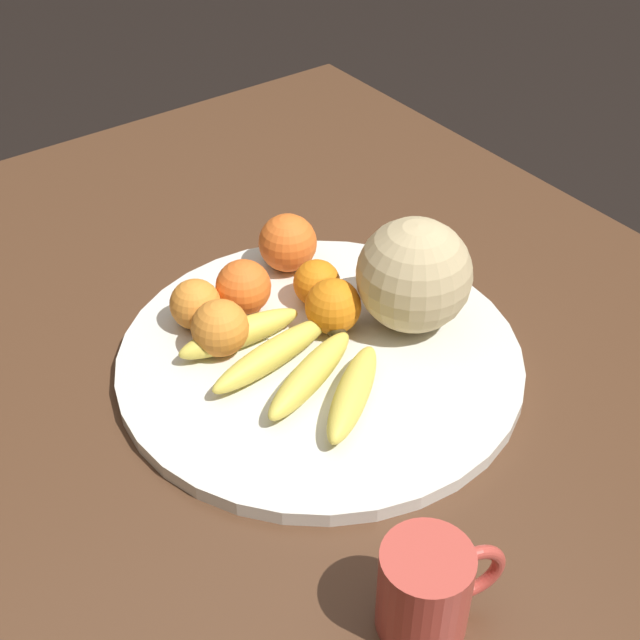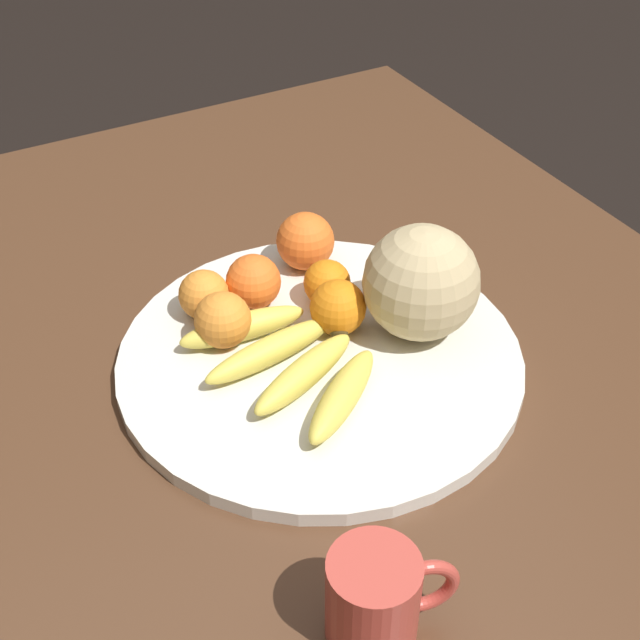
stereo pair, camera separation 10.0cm
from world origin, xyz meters
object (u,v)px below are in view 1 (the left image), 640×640
Objects in this scene: melon at (414,275)px; orange_front_left at (288,243)px; orange_mid_center at (333,306)px; orange_back_left at (317,283)px; orange_back_right at (220,328)px; fruit_bowl at (320,359)px; kitchen_table at (328,389)px; orange_top_small at (195,304)px; banana_bunch at (295,363)px; orange_front_right at (243,287)px; produce_tag at (272,333)px; ceramic_mug at (428,589)px.

melon is 1.81× the size of orange_front_left.
orange_mid_center reaches higher than orange_back_left.
orange_mid_center is 1.00× the size of orange_back_right.
fruit_bowl is 0.12m from orange_back_right.
orange_front_left is 1.29× the size of orange_back_left.
orange_back_left is at bearing -14.67° from kitchen_table.
orange_top_small is (0.06, -0.00, -0.00)m from orange_back_right.
fruit_bowl is 0.05m from banana_bunch.
orange_front_right is 0.06m from orange_top_small.
produce_tag is 0.40m from ceramic_mug.
orange_mid_center is (0.03, -0.04, 0.04)m from fruit_bowl.
orange_mid_center is (-0.02, 0.01, 0.15)m from kitchen_table.
ceramic_mug is (-0.37, 0.17, 0.14)m from kitchen_table.
orange_back_right is (0.03, 0.13, 0.15)m from kitchen_table.
produce_tag is at bearing 62.58° from orange_mid_center.
ceramic_mug reaches higher than orange_back_left.
banana_bunch is 3.92× the size of orange_top_small.
orange_front_right reaches higher than kitchen_table.
ceramic_mug is (-0.31, 0.25, -0.04)m from melon.
ceramic_mug reaches higher than fruit_bowl.
orange_front_left is (0.18, -0.11, 0.02)m from banana_bunch.
orange_back_left is (0.04, -0.01, 0.14)m from kitchen_table.
orange_front_left is 0.10m from orange_front_right.
melon reaches higher than produce_tag.
orange_top_small is at bearing 55.39° from melon.
orange_front_left is 1.13× the size of orange_back_right.
orange_top_small is (0.10, 0.13, -0.00)m from orange_mid_center.
orange_top_small is at bearing 82.27° from orange_front_right.
melon is 0.26m from orange_top_small.
produce_tag is (0.06, 0.03, 0.01)m from fruit_bowl.
orange_mid_center is at bearing -108.91° from orange_back_right.
melon is 2.02× the size of orange_front_right.
orange_back_right reaches higher than banana_bunch.
produce_tag is at bearing 75.86° from kitchen_table.
orange_mid_center is 0.59× the size of ceramic_mug.
orange_back_left is 0.95× the size of orange_top_small.
orange_back_left reaches higher than produce_tag.
orange_top_small is at bearing -89.11° from banana_bunch.
orange_front_right is at bearing 42.26° from kitchen_table.
fruit_bowl is at bearing 134.69° from kitchen_table.
orange_back_left is 0.44m from ceramic_mug.
melon is 0.23m from orange_back_right.
orange_back_right is at bearing 71.09° from orange_mid_center.
ceramic_mug is at bearing 174.85° from orange_back_right.
banana_bunch is 0.14m from orange_back_left.
orange_mid_center is at bearing -24.89° from ceramic_mug.
banana_bunch is at bearing 150.32° from produce_tag.
kitchen_table is 22.39× the size of orange_back_left.
kitchen_table is 0.15m from orange_mid_center.
kitchen_table is at bearing -101.80° from orange_back_right.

